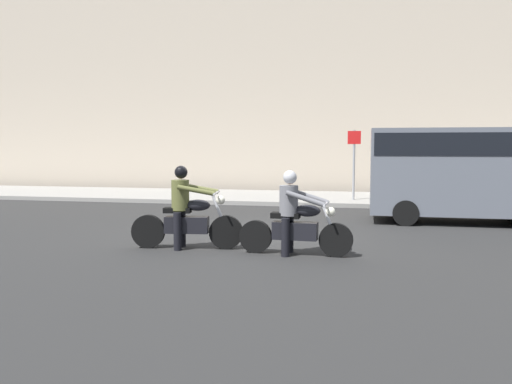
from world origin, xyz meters
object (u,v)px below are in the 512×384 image
motorcycle_with_rider_olive (186,215)px  motorcycle_with_rider_gray (294,220)px  street_sign_post (354,157)px  parked_van_slate_gray (461,169)px

motorcycle_with_rider_olive → motorcycle_with_rider_gray: size_ratio=1.04×
motorcycle_with_rider_gray → street_sign_post: size_ratio=0.89×
motorcycle_with_rider_gray → parked_van_slate_gray: parked_van_slate_gray is taller
motorcycle_with_rider_olive → motorcycle_with_rider_gray: motorcycle_with_rider_olive is taller
parked_van_slate_gray → street_sign_post: size_ratio=1.92×
motorcycle_with_rider_olive → motorcycle_with_rider_gray: 2.13m
street_sign_post → motorcycle_with_rider_olive: bearing=-109.1°
motorcycle_with_rider_gray → street_sign_post: 8.83m
motorcycle_with_rider_olive → street_sign_post: street_sign_post is taller
motorcycle_with_rider_gray → street_sign_post: (0.84, 8.74, 0.94)m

